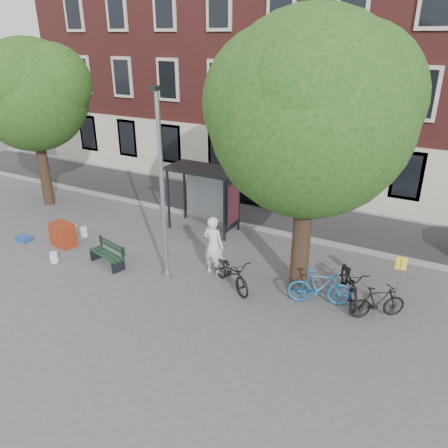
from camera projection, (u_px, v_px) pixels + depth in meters
ground at (168, 278)px, 14.49m from camera, size 90.00×90.00×0.00m
road at (256, 209)px, 20.12m from camera, size 40.00×4.00×0.01m
curb_near at (236, 223)px, 18.49m from camera, size 40.00×0.25×0.12m
curb_far at (273, 195)px, 21.71m from camera, size 40.00×0.25×0.12m
building_row at (310, 43)px, 22.16m from camera, size 30.00×8.00×14.00m
lamppost at (163, 199)px, 13.38m from camera, size 0.28×0.35×6.11m
tree_right at (311, 108)px, 11.60m from camera, size 5.76×5.60×8.20m
tree_left at (29, 90)px, 18.68m from camera, size 5.18×4.86×7.40m
bus_shelter at (213, 185)px, 17.30m from camera, size 2.85×1.45×2.62m
painter at (213, 246)px, 14.36m from camera, size 0.79×0.55×2.06m
bench at (108, 255)px, 15.17m from camera, size 1.63×0.87×0.80m
bike_a at (231, 272)px, 13.74m from camera, size 2.11×1.68×1.07m
bike_b at (320, 287)px, 12.88m from camera, size 1.96×1.11×1.14m
bike_c at (350, 282)px, 13.14m from camera, size 1.61×2.32×1.15m
bike_d at (378, 302)px, 12.29m from camera, size 1.60×1.33×0.98m
car_dark at (258, 184)px, 21.20m from camera, size 5.24×2.46×1.45m
red_stand at (63, 234)px, 16.54m from camera, size 0.99×0.74×0.90m
blue_crate at (24, 239)px, 17.02m from camera, size 0.57×0.43×0.20m
bucket_a at (84, 232)px, 17.41m from camera, size 0.31×0.31×0.36m
bucket_b at (54, 257)px, 15.43m from camera, size 0.34×0.34×0.36m
bucket_c at (74, 230)px, 17.60m from camera, size 0.37×0.37×0.36m
notice_sign at (399, 273)px, 12.33m from camera, size 0.29×0.10×1.72m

